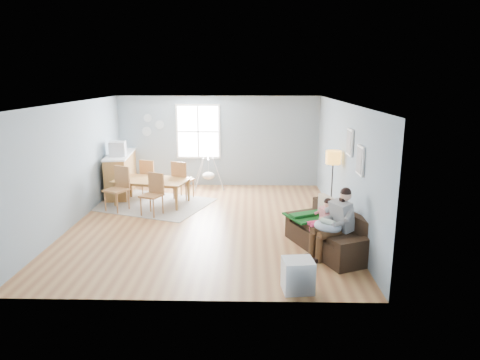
{
  "coord_description": "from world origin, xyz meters",
  "views": [
    {
      "loc": [
        0.95,
        -9.23,
        3.24
      ],
      "look_at": [
        0.73,
        0.02,
        1.0
      ],
      "focal_mm": 32.0,
      "sensor_mm": 36.0,
      "label": 1
    }
  ],
  "objects_px": {
    "floor_lamp": "(333,163)",
    "monitor": "(117,149)",
    "chair_ne": "(181,177)",
    "sofa": "(331,236)",
    "father": "(335,221)",
    "counter": "(121,173)",
    "baby_swing": "(209,175)",
    "toddler": "(323,215)",
    "storage_cube": "(297,275)",
    "chair_se": "(154,191)",
    "chair_nw": "(149,175)",
    "chair_sw": "(119,185)",
    "dining_table": "(152,192)"
  },
  "relations": [
    {
      "from": "dining_table",
      "to": "chair_sw",
      "type": "height_order",
      "value": "chair_sw"
    },
    {
      "from": "storage_cube",
      "to": "counter",
      "type": "relative_size",
      "value": 0.24
    },
    {
      "from": "chair_se",
      "to": "counter",
      "type": "height_order",
      "value": "counter"
    },
    {
      "from": "chair_nw",
      "to": "counter",
      "type": "bearing_deg",
      "value": 163.52
    },
    {
      "from": "toddler",
      "to": "floor_lamp",
      "type": "distance_m",
      "value": 1.73
    },
    {
      "from": "floor_lamp",
      "to": "monitor",
      "type": "relative_size",
      "value": 3.53
    },
    {
      "from": "counter",
      "to": "chair_nw",
      "type": "bearing_deg",
      "value": -16.48
    },
    {
      "from": "sofa",
      "to": "chair_se",
      "type": "xyz_separation_m",
      "value": [
        -3.86,
        2.11,
        0.3
      ]
    },
    {
      "from": "sofa",
      "to": "counter",
      "type": "bearing_deg",
      "value": 142.36
    },
    {
      "from": "counter",
      "to": "baby_swing",
      "type": "relative_size",
      "value": 2.09
    },
    {
      "from": "counter",
      "to": "toddler",
      "type": "bearing_deg",
      "value": -37.42
    },
    {
      "from": "father",
      "to": "chair_se",
      "type": "relative_size",
      "value": 1.29
    },
    {
      "from": "floor_lamp",
      "to": "storage_cube",
      "type": "relative_size",
      "value": 3.2
    },
    {
      "from": "floor_lamp",
      "to": "storage_cube",
      "type": "bearing_deg",
      "value": -108.6
    },
    {
      "from": "sofa",
      "to": "monitor",
      "type": "distance_m",
      "value": 6.38
    },
    {
      "from": "chair_ne",
      "to": "sofa",
      "type": "bearing_deg",
      "value": -45.1
    },
    {
      "from": "storage_cube",
      "to": "sofa",
      "type": "bearing_deg",
      "value": 63.64
    },
    {
      "from": "floor_lamp",
      "to": "chair_nw",
      "type": "xyz_separation_m",
      "value": [
        -4.64,
        2.09,
        -0.77
      ]
    },
    {
      "from": "chair_se",
      "to": "chair_ne",
      "type": "height_order",
      "value": "chair_ne"
    },
    {
      "from": "baby_swing",
      "to": "chair_se",
      "type": "bearing_deg",
      "value": -113.35
    },
    {
      "from": "father",
      "to": "chair_sw",
      "type": "xyz_separation_m",
      "value": [
        -4.8,
        2.76,
        -0.05
      ]
    },
    {
      "from": "sofa",
      "to": "counter",
      "type": "distance_m",
      "value": 6.58
    },
    {
      "from": "sofa",
      "to": "chair_nw",
      "type": "bearing_deg",
      "value": 139.11
    },
    {
      "from": "sofa",
      "to": "chair_se",
      "type": "relative_size",
      "value": 2.09
    },
    {
      "from": "chair_sw",
      "to": "dining_table",
      "type": "bearing_deg",
      "value": 34.28
    },
    {
      "from": "storage_cube",
      "to": "chair_nw",
      "type": "xyz_separation_m",
      "value": [
        -3.53,
        5.39,
        0.34
      ]
    },
    {
      "from": "chair_se",
      "to": "monitor",
      "type": "height_order",
      "value": "monitor"
    },
    {
      "from": "monitor",
      "to": "father",
      "type": "bearing_deg",
      "value": -37.37
    },
    {
      "from": "baby_swing",
      "to": "monitor",
      "type": "bearing_deg",
      "value": -157.32
    },
    {
      "from": "storage_cube",
      "to": "dining_table",
      "type": "xyz_separation_m",
      "value": [
        -3.29,
        4.57,
        0.07
      ]
    },
    {
      "from": "sofa",
      "to": "monitor",
      "type": "xyz_separation_m",
      "value": [
        -5.14,
        3.63,
        1.07
      ]
    },
    {
      "from": "father",
      "to": "chair_ne",
      "type": "distance_m",
      "value": 5.03
    },
    {
      "from": "chair_ne",
      "to": "counter",
      "type": "distance_m",
      "value": 1.9
    },
    {
      "from": "counter",
      "to": "baby_swing",
      "type": "height_order",
      "value": "counter"
    },
    {
      "from": "storage_cube",
      "to": "counter",
      "type": "distance_m",
      "value": 7.16
    },
    {
      "from": "toddler",
      "to": "monitor",
      "type": "relative_size",
      "value": 1.69
    },
    {
      "from": "father",
      "to": "chair_se",
      "type": "height_order",
      "value": "father"
    },
    {
      "from": "storage_cube",
      "to": "counter",
      "type": "height_order",
      "value": "counter"
    },
    {
      "from": "chair_sw",
      "to": "monitor",
      "type": "relative_size",
      "value": 2.34
    },
    {
      "from": "dining_table",
      "to": "sofa",
      "type": "bearing_deg",
      "value": -23.3
    },
    {
      "from": "chair_se",
      "to": "chair_sw",
      "type": "bearing_deg",
      "value": 159.46
    },
    {
      "from": "father",
      "to": "storage_cube",
      "type": "xyz_separation_m",
      "value": [
        -0.81,
        -1.34,
        -0.43
      ]
    },
    {
      "from": "baby_swing",
      "to": "counter",
      "type": "bearing_deg",
      "value": -166.08
    },
    {
      "from": "chair_sw",
      "to": "chair_nw",
      "type": "relative_size",
      "value": 1.06
    },
    {
      "from": "dining_table",
      "to": "monitor",
      "type": "distance_m",
      "value": 1.61
    },
    {
      "from": "father",
      "to": "chair_sw",
      "type": "bearing_deg",
      "value": 150.05
    },
    {
      "from": "chair_nw",
      "to": "chair_ne",
      "type": "distance_m",
      "value": 1.0
    },
    {
      "from": "chair_se",
      "to": "chair_ne",
      "type": "distance_m",
      "value": 1.38
    },
    {
      "from": "toddler",
      "to": "floor_lamp",
      "type": "height_order",
      "value": "floor_lamp"
    },
    {
      "from": "dining_table",
      "to": "baby_swing",
      "type": "xyz_separation_m",
      "value": [
        1.32,
        1.67,
        0.07
      ]
    }
  ]
}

